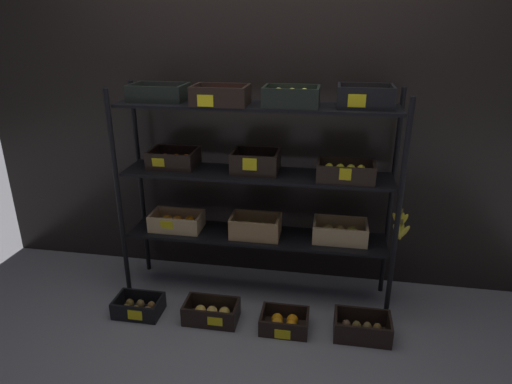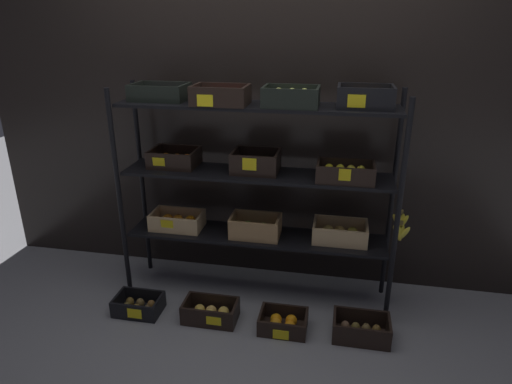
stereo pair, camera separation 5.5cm
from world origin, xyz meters
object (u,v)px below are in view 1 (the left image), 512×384
object	(u,v)px
crate_ground_right_kiwi	(362,329)
crate_ground_apple_gold	(211,313)
crate_ground_orange	(284,323)
crate_ground_kiwi	(139,307)
display_rack	(259,169)

from	to	relation	value
crate_ground_right_kiwi	crate_ground_apple_gold	bearing A→B (deg)	-179.60
crate_ground_orange	crate_ground_right_kiwi	size ratio (longest dim) A/B	0.87
crate_ground_orange	crate_ground_right_kiwi	bearing A→B (deg)	1.84
crate_ground_kiwi	crate_ground_right_kiwi	size ratio (longest dim) A/B	0.89
crate_ground_kiwi	crate_ground_orange	distance (m)	0.98
crate_ground_kiwi	crate_ground_right_kiwi	xyz separation A→B (m)	(1.46, 0.02, 0.01)
crate_ground_apple_gold	crate_ground_right_kiwi	distance (m)	0.96
display_rack	crate_ground_apple_gold	distance (m)	0.99
crate_ground_kiwi	crate_ground_right_kiwi	distance (m)	1.46
crate_ground_kiwi	crate_ground_apple_gold	bearing A→B (deg)	1.38
display_rack	crate_ground_orange	size ratio (longest dim) A/B	6.28
display_rack	crate_ground_kiwi	size ratio (longest dim) A/B	6.14
crate_ground_kiwi	display_rack	bearing A→B (deg)	26.60
display_rack	crate_ground_kiwi	distance (m)	1.22
crate_ground_kiwi	crate_ground_right_kiwi	bearing A→B (deg)	0.73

